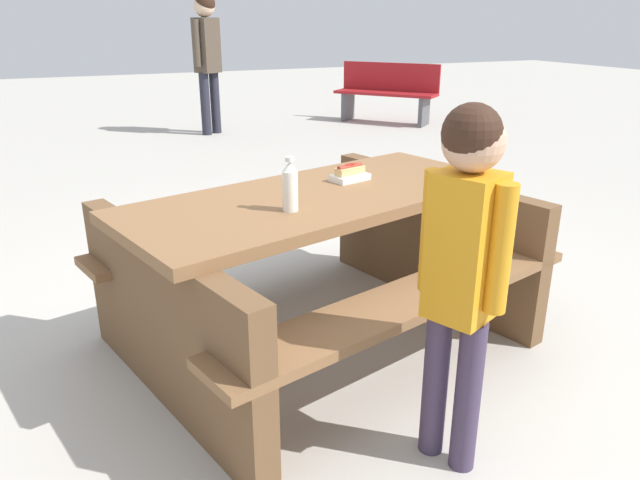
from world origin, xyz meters
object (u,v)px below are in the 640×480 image
(soda_bottle, at_px, (290,186))
(hotdog_tray, at_px, (350,174))
(picnic_table, at_px, (320,256))
(park_bench_near, at_px, (387,91))
(child_in_coat, at_px, (464,249))
(bystander_adult, at_px, (207,46))

(soda_bottle, relative_size, hotdog_tray, 1.10)
(picnic_table, relative_size, park_bench_near, 1.49)
(child_in_coat, height_order, bystander_adult, bystander_adult)
(soda_bottle, bearing_deg, child_in_coat, -68.80)
(child_in_coat, distance_m, park_bench_near, 7.28)
(soda_bottle, height_order, bystander_adult, bystander_adult)
(child_in_coat, relative_size, park_bench_near, 0.89)
(hotdog_tray, relative_size, park_bench_near, 0.14)
(picnic_table, bearing_deg, child_in_coat, -85.21)
(child_in_coat, xyz_separation_m, bystander_adult, (0.80, 6.55, 0.32))
(soda_bottle, relative_size, child_in_coat, 0.18)
(soda_bottle, distance_m, bystander_adult, 5.91)
(picnic_table, distance_m, child_in_coat, 1.01)
(picnic_table, relative_size, soda_bottle, 9.44)
(picnic_table, xyz_separation_m, park_bench_near, (3.49, 5.48, 0.00))
(soda_bottle, bearing_deg, park_bench_near, 56.82)
(picnic_table, distance_m, bystander_adult, 5.72)
(picnic_table, bearing_deg, hotdog_tray, 33.03)
(picnic_table, xyz_separation_m, bystander_adult, (0.88, 5.61, 0.69))
(hotdog_tray, bearing_deg, picnic_table, -146.97)
(bystander_adult, bearing_deg, soda_bottle, -100.65)
(picnic_table, distance_m, park_bench_near, 6.50)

